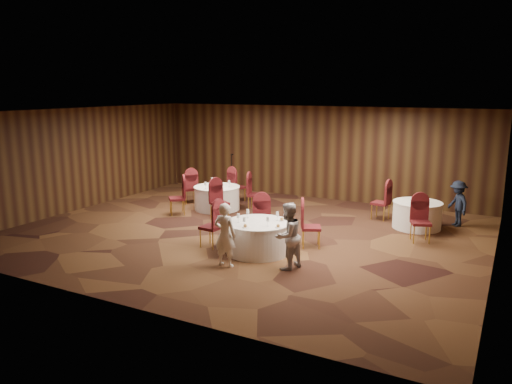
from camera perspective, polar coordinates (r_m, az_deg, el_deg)
The scene contains 15 objects.
ground at distance 13.40m, azimuth -1.16°, elevation -4.68°, with size 12.00×12.00×0.00m, color black.
room_shell at distance 12.98m, azimuth -1.19°, elevation 3.66°, with size 12.00×12.00×12.00m.
table_main at distance 11.75m, azimuth 0.22°, elevation -5.17°, with size 1.52×1.52×0.74m.
table_left at distance 15.93m, azimuth -4.48°, elevation -0.65°, with size 1.46×1.46×0.74m.
table_right at distance 14.46m, azimuth 17.92°, elevation -2.49°, with size 1.33×1.33×0.74m.
chairs_main at distance 12.40m, azimuth 0.60°, elevation -3.64°, with size 2.79×1.97×1.00m.
chairs_left at distance 15.91m, azimuth -4.59°, elevation -0.21°, with size 3.09×3.10×1.00m.
chairs_right at distance 14.12m, azimuth 16.04°, elevation -2.19°, with size 2.07×2.35×1.00m.
tabletop_main at distance 11.47m, azimuth 0.57°, elevation -3.16°, with size 1.12×1.06×0.22m.
tabletop_left at distance 15.84m, azimuth -4.54°, elevation 0.92°, with size 0.80×0.82×0.22m.
tabletop_right at distance 14.09m, azimuth 18.76°, elevation -0.73°, with size 0.08×0.08×0.22m.
mic_stand at distance 17.52m, azimuth -2.79°, elevation 0.77°, with size 0.24×0.24×1.56m.
woman_a at distance 10.79m, azimuth -3.55°, elevation -4.91°, with size 0.52×0.34×1.41m, color white.
woman_b at distance 10.65m, azimuth 3.64°, elevation -5.04°, with size 0.70×0.55×1.45m, color #B7B7BC.
man_c at distance 14.99m, azimuth 22.06°, elevation -1.23°, with size 0.83×0.48×1.29m, color black.
Camera 1 is at (6.23, -11.24, 3.81)m, focal length 35.00 mm.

